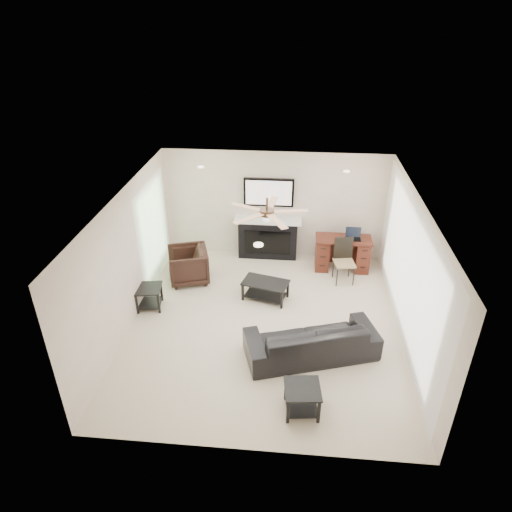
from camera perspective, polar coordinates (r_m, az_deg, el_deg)
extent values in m
plane|color=beige|center=(8.65, 1.15, -8.55)|extent=(5.50, 5.50, 0.00)
cube|color=white|center=(7.39, 1.34, 6.94)|extent=(5.00, 5.50, 0.04)
cube|color=#BEAEA1|center=(10.40, 2.37, 6.32)|extent=(5.00, 0.04, 2.50)
cube|color=#BEAEA1|center=(5.77, -0.87, -15.49)|extent=(5.00, 0.04, 2.50)
cube|color=#BEAEA1|center=(8.47, -15.88, -0.56)|extent=(0.04, 5.50, 2.50)
cube|color=#BEAEA1|center=(8.19, 18.97, -2.18)|extent=(0.04, 5.50, 2.50)
cube|color=white|center=(8.27, 18.48, -1.92)|extent=(0.04, 5.10, 2.40)
cube|color=#93BC89|center=(9.83, -12.57, 2.90)|extent=(0.04, 1.80, 2.10)
cylinder|color=#382619|center=(7.58, 1.37, 5.48)|extent=(1.40, 1.40, 0.30)
imported|color=black|center=(7.87, 6.95, -10.31)|extent=(2.37, 1.48, 0.65)
imported|color=black|center=(9.84, -8.48, -1.12)|extent=(1.03, 1.01, 0.75)
cube|color=black|center=(9.23, 1.18, -4.30)|extent=(1.00, 0.71, 0.40)
cube|color=black|center=(7.01, 5.75, -17.39)|extent=(0.57, 0.57, 0.45)
cube|color=black|center=(9.22, -13.20, -5.05)|extent=(0.57, 0.57, 0.45)
cube|color=black|center=(10.37, 1.51, 4.49)|extent=(1.52, 0.34, 1.91)
cube|color=#37170D|center=(10.35, 10.72, 0.31)|extent=(1.22, 0.56, 0.76)
cube|color=black|center=(9.82, 11.00, -0.71)|extent=(0.49, 0.51, 0.97)
cube|color=black|center=(10.13, 12.11, 2.65)|extent=(0.33, 0.24, 0.23)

